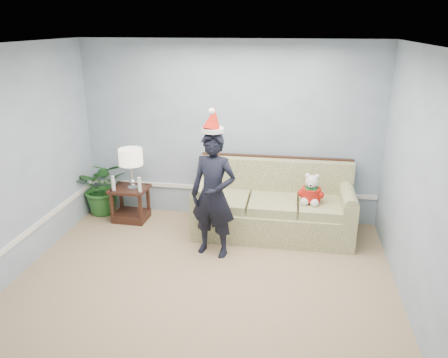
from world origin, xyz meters
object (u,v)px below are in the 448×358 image
at_px(table_lamp, 131,159).
at_px(teddy_bear, 311,192).
at_px(houseplant, 104,187).
at_px(side_table, 131,207).
at_px(sofa, 273,208).
at_px(man, 213,195).

xyz_separation_m(table_lamp, teddy_bear, (2.63, -0.15, -0.31)).
bearing_deg(houseplant, teddy_bear, -6.88).
bearing_deg(side_table, houseplant, 158.89).
height_order(side_table, teddy_bear, teddy_bear).
relative_size(sofa, houseplant, 2.51).
height_order(side_table, houseplant, houseplant).
distance_m(sofa, man, 1.16).
bearing_deg(sofa, table_lamp, 179.93).
bearing_deg(teddy_bear, table_lamp, -174.78).
bearing_deg(houseplant, man, -27.03).
height_order(houseplant, teddy_bear, teddy_bear).
height_order(houseplant, man, man).
distance_m(side_table, houseplant, 0.59).
height_order(table_lamp, man, man).
height_order(side_table, man, man).
xyz_separation_m(houseplant, teddy_bear, (3.22, -0.39, 0.26)).
relative_size(table_lamp, houseplant, 0.70).
relative_size(man, teddy_bear, 3.83).
bearing_deg(man, sofa, 59.57).
bearing_deg(man, houseplant, 166.15).
relative_size(side_table, table_lamp, 0.91).
xyz_separation_m(side_table, table_lamp, (0.08, -0.04, 0.81)).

